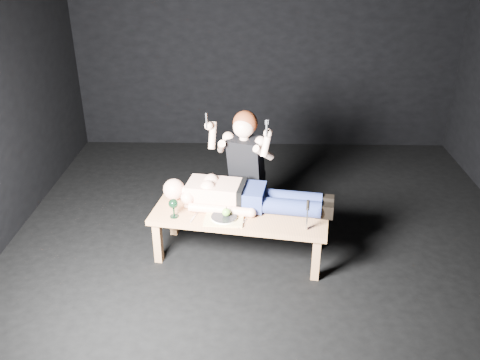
{
  "coord_description": "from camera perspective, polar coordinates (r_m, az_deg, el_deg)",
  "views": [
    {
      "loc": [
        -0.16,
        -4.11,
        2.73
      ],
      "look_at": [
        -0.27,
        -0.15,
        0.75
      ],
      "focal_mm": 37.91,
      "sensor_mm": 36.0,
      "label": 1
    }
  ],
  "objects": [
    {
      "name": "apple",
      "position": [
        4.39,
        -1.56,
        -3.64
      ],
      "size": [
        0.07,
        0.07,
        0.07
      ],
      "primitive_type": "sphere",
      "color": "#52A32E",
      "rests_on": "plate"
    },
    {
      "name": "serving_tray",
      "position": [
        4.41,
        -1.81,
        -4.42
      ],
      "size": [
        0.35,
        0.26,
        0.02
      ],
      "primitive_type": "cube",
      "rotation": [
        0.0,
        0.0,
        -0.05
      ],
      "color": "tan",
      "rests_on": "table"
    },
    {
      "name": "kneeling_woman",
      "position": [
        4.92,
        0.94,
        1.44
      ],
      "size": [
        0.89,
        0.94,
        1.28
      ],
      "primitive_type": null,
      "rotation": [
        0.0,
        0.0,
        -0.33
      ],
      "color": "black",
      "rests_on": "ground"
    },
    {
      "name": "lying_man",
      "position": [
        4.57,
        0.86,
        -1.53
      ],
      "size": [
        1.58,
        0.7,
        0.26
      ],
      "primitive_type": null,
      "rotation": [
        0.0,
        0.0,
        -0.16
      ],
      "color": "#F9BC9A",
      "rests_on": "table"
    },
    {
      "name": "back_wall",
      "position": [
        6.73,
        2.96,
        16.0
      ],
      "size": [
        5.0,
        0.0,
        5.0
      ],
      "primitive_type": "plane",
      "rotation": [
        1.57,
        0.0,
        0.0
      ],
      "color": "black",
      "rests_on": "ground"
    },
    {
      "name": "table",
      "position": [
        4.65,
        -0.02,
        -6.08
      ],
      "size": [
        1.64,
        0.83,
        0.45
      ],
      "primitive_type": "cube",
      "rotation": [
        0.0,
        0.0,
        -0.16
      ],
      "color": "#C08245",
      "rests_on": "ground"
    },
    {
      "name": "carving_knife",
      "position": [
        4.25,
        7.58,
        -3.94
      ],
      "size": [
        0.04,
        0.04,
        0.28
      ],
      "primitive_type": null,
      "rotation": [
        0.0,
        0.0,
        -0.16
      ],
      "color": "#B2B2B7",
      "rests_on": "table"
    },
    {
      "name": "fork_flat",
      "position": [
        4.47,
        -5.22,
        -4.22
      ],
      "size": [
        0.06,
        0.16,
        0.01
      ],
      "primitive_type": "cube",
      "rotation": [
        0.0,
        0.0,
        -0.25
      ],
      "color": "#B2B2B7",
      "rests_on": "table"
    },
    {
      "name": "plate",
      "position": [
        4.41,
        -1.81,
        -4.21
      ],
      "size": [
        0.24,
        0.24,
        0.02
      ],
      "primitive_type": "cylinder",
      "rotation": [
        0.0,
        0.0,
        -0.05
      ],
      "color": "white",
      "rests_on": "serving_tray"
    },
    {
      "name": "spoon_flat",
      "position": [
        4.45,
        0.09,
        -4.25
      ],
      "size": [
        0.09,
        0.16,
        0.01
      ],
      "primitive_type": "cube",
      "rotation": [
        0.0,
        0.0,
        0.46
      ],
      "color": "#B2B2B7",
      "rests_on": "table"
    },
    {
      "name": "ground",
      "position": [
        4.94,
        3.15,
        -7.03
      ],
      "size": [
        5.0,
        5.0,
        0.0
      ],
      "primitive_type": "plane",
      "color": "black",
      "rests_on": "ground"
    },
    {
      "name": "knife_flat",
      "position": [
        4.36,
        0.27,
        -4.91
      ],
      "size": [
        0.08,
        0.16,
        0.01
      ],
      "primitive_type": "cube",
      "rotation": [
        0.0,
        0.0,
        -0.4
      ],
      "color": "#B2B2B7",
      "rests_on": "table"
    },
    {
      "name": "goblet",
      "position": [
        4.46,
        -7.48,
        -3.17
      ],
      "size": [
        0.1,
        0.1,
        0.18
      ],
      "primitive_type": null,
      "rotation": [
        0.0,
        0.0,
        -0.16
      ],
      "color": "black",
      "rests_on": "table"
    }
  ]
}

